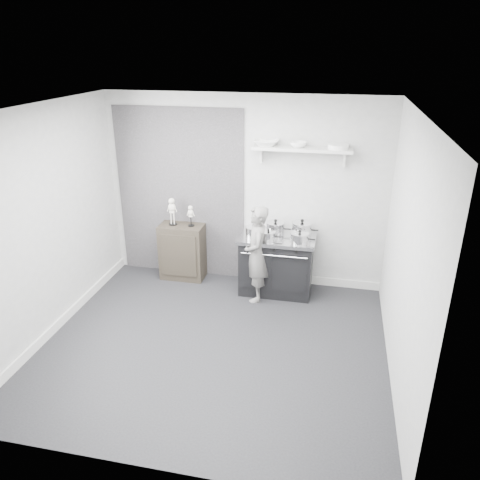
{
  "coord_description": "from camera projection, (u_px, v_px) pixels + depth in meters",
  "views": [
    {
      "loc": [
        1.27,
        -4.45,
        3.29
      ],
      "look_at": [
        0.12,
        0.95,
        0.96
      ],
      "focal_mm": 35.0,
      "sensor_mm": 36.0,
      "label": 1
    }
  ],
  "objects": [
    {
      "name": "pot_back_left",
      "position": [
        275.0,
        228.0,
        6.52
      ],
      "size": [
        0.35,
        0.26,
        0.21
      ],
      "color": "silver",
      "rests_on": "stove"
    },
    {
      "name": "child",
      "position": [
        257.0,
        254.0,
        6.29
      ],
      "size": [
        0.42,
        0.55,
        1.35
      ],
      "primitive_type": "imported",
      "rotation": [
        0.0,
        0.0,
        -1.35
      ],
      "color": "slate",
      "rests_on": "ground"
    },
    {
      "name": "bowl_large",
      "position": [
        266.0,
        143.0,
        6.17
      ],
      "size": [
        0.34,
        0.34,
        0.08
      ],
      "primitive_type": "imported",
      "color": "white",
      "rests_on": "wall_shelf"
    },
    {
      "name": "plate_stack",
      "position": [
        338.0,
        147.0,
        5.99
      ],
      "size": [
        0.27,
        0.27,
        0.06
      ],
      "primitive_type": "cylinder",
      "color": "white",
      "rests_on": "wall_shelf"
    },
    {
      "name": "side_cabinet",
      "position": [
        183.0,
        251.0,
        6.99
      ],
      "size": [
        0.65,
        0.38,
        0.84
      ],
      "primitive_type": "cube",
      "color": "black",
      "rests_on": "ground"
    },
    {
      "name": "bowl_small",
      "position": [
        298.0,
        145.0,
        6.09
      ],
      "size": [
        0.22,
        0.22,
        0.07
      ],
      "primitive_type": "imported",
      "color": "white",
      "rests_on": "wall_shelf"
    },
    {
      "name": "ground",
      "position": [
        213.0,
        345.0,
        5.53
      ],
      "size": [
        4.0,
        4.0,
        0.0
      ],
      "primitive_type": "plane",
      "color": "black",
      "rests_on": "ground"
    },
    {
      "name": "pot_front_center",
      "position": [
        268.0,
        235.0,
        6.31
      ],
      "size": [
        0.29,
        0.2,
        0.15
      ],
      "color": "silver",
      "rests_on": "stove"
    },
    {
      "name": "skeleton_full",
      "position": [
        172.0,
        209.0,
        6.76
      ],
      "size": [
        0.13,
        0.08,
        0.47
      ],
      "primitive_type": null,
      "color": "beige",
      "rests_on": "side_cabinet"
    },
    {
      "name": "stove",
      "position": [
        277.0,
        264.0,
        6.59
      ],
      "size": [
        1.05,
        0.65,
        0.84
      ],
      "color": "black",
      "rests_on": "ground"
    },
    {
      "name": "pot_back_right",
      "position": [
        302.0,
        229.0,
        6.45
      ],
      "size": [
        0.37,
        0.28,
        0.23
      ],
      "color": "silver",
      "rests_on": "stove"
    },
    {
      "name": "room_shell",
      "position": [
        205.0,
        209.0,
        5.05
      ],
      "size": [
        4.02,
        3.62,
        2.71
      ],
      "color": "#A5A5A2",
      "rests_on": "ground"
    },
    {
      "name": "pot_front_left",
      "position": [
        254.0,
        232.0,
        6.36
      ],
      "size": [
        0.31,
        0.22,
        0.2
      ],
      "color": "silver",
      "rests_on": "stove"
    },
    {
      "name": "pot_front_right",
      "position": [
        300.0,
        238.0,
        6.2
      ],
      "size": [
        0.33,
        0.24,
        0.18
      ],
      "color": "silver",
      "rests_on": "stove"
    },
    {
      "name": "skeleton_torso",
      "position": [
        191.0,
        214.0,
        6.73
      ],
      "size": [
        0.1,
        0.06,
        0.36
      ],
      "primitive_type": null,
      "color": "beige",
      "rests_on": "side_cabinet"
    },
    {
      "name": "wall_shelf",
      "position": [
        302.0,
        150.0,
        6.11
      ],
      "size": [
        1.3,
        0.26,
        0.24
      ],
      "color": "silver",
      "rests_on": "room_shell"
    }
  ]
}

